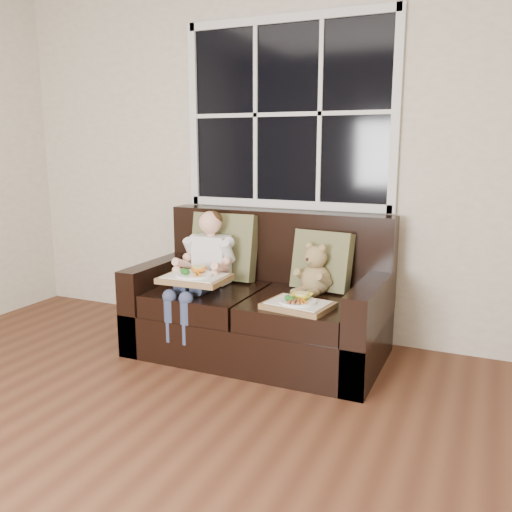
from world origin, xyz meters
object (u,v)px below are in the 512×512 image
at_px(child, 205,262).
at_px(teddy_bear, 315,273).
at_px(loveseat, 262,308).
at_px(tray_left, 195,277).
at_px(tray_right, 299,304).

distance_m(child, teddy_bear, 0.78).
relative_size(loveseat, child, 2.09).
xyz_separation_m(tray_left, tray_right, (0.73, 0.01, -0.10)).
distance_m(loveseat, teddy_bear, 0.47).
bearing_deg(child, teddy_bear, 10.92).
height_order(loveseat, child, child).
height_order(teddy_bear, tray_right, teddy_bear).
bearing_deg(child, tray_left, -78.22).
distance_m(teddy_bear, tray_left, 0.80).
distance_m(teddy_bear, tray_right, 0.37).
height_order(loveseat, tray_right, loveseat).
relative_size(teddy_bear, tray_right, 0.82).
xyz_separation_m(loveseat, tray_right, (0.38, -0.32, 0.17)).
height_order(tray_left, tray_right, tray_left).
xyz_separation_m(teddy_bear, tray_right, (0.01, -0.35, -0.11)).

